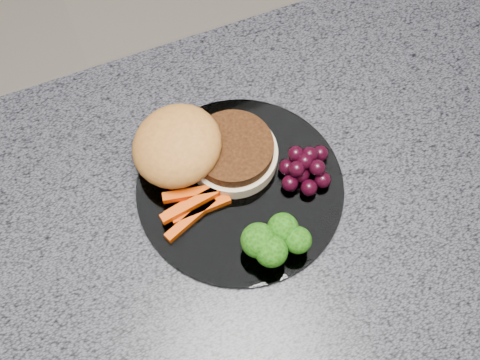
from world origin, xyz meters
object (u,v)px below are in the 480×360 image
at_px(island_cabinet, 192,344).
at_px(grape_bunch, 306,167).
at_px(plate, 240,188).
at_px(burger, 197,150).

distance_m(island_cabinet, grape_bunch, 0.53).
xyz_separation_m(plate, burger, (-0.04, 0.06, 0.03)).
bearing_deg(grape_bunch, plate, 171.50).
height_order(plate, grape_bunch, grape_bunch).
bearing_deg(plate, burger, 122.37).
distance_m(island_cabinet, burger, 0.52).
height_order(island_cabinet, grape_bunch, grape_bunch).
bearing_deg(grape_bunch, burger, 150.09).
xyz_separation_m(plate, grape_bunch, (0.08, -0.01, 0.02)).
distance_m(island_cabinet, plate, 0.49).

